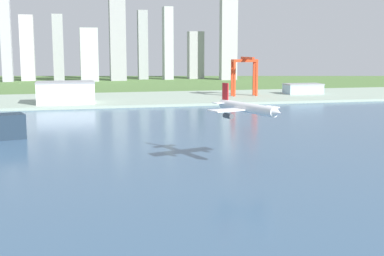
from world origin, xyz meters
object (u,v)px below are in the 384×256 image
at_px(airplane_landing, 248,108).
at_px(port_crane_red, 245,68).
at_px(warehouse_annex, 303,89).
at_px(warehouse_main, 66,92).

bearing_deg(airplane_landing, port_crane_red, 71.17).
relative_size(port_crane_red, warehouse_annex, 1.01).
height_order(airplane_landing, port_crane_red, port_crane_red).
height_order(port_crane_red, warehouse_main, port_crane_red).
bearing_deg(warehouse_main, port_crane_red, 9.36).
distance_m(airplane_landing, port_crane_red, 323.34).
height_order(airplane_landing, warehouse_annex, airplane_landing).
bearing_deg(warehouse_main, airplane_landing, -73.31).
bearing_deg(warehouse_annex, port_crane_red, -172.08).
bearing_deg(port_crane_red, warehouse_annex, 7.92).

